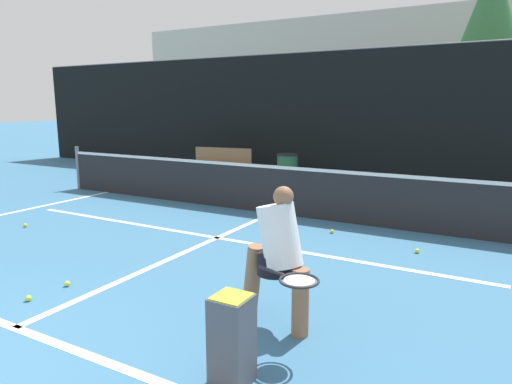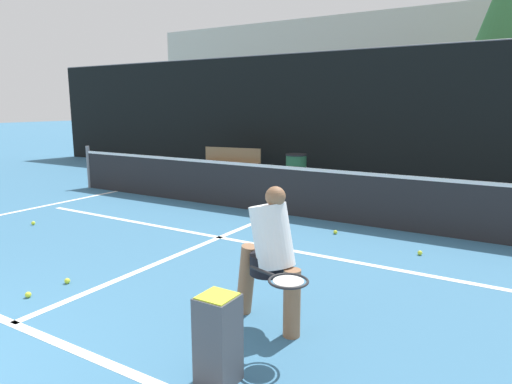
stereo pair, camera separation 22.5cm
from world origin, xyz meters
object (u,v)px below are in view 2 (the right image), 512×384
object	(u,v)px
ball_hopper	(218,337)
player_practicing	(270,253)
courtside_bench	(231,161)
trash_bin	(296,169)

from	to	relation	value
ball_hopper	player_practicing	bearing A→B (deg)	96.60
courtside_bench	trash_bin	distance (m)	2.12
player_practicing	trash_bin	size ratio (longest dim) A/B	1.72
courtside_bench	trash_bin	bearing A→B (deg)	-8.74
courtside_bench	player_practicing	bearing A→B (deg)	-61.79
player_practicing	ball_hopper	xyz separation A→B (m)	(0.12, -1.00, -0.36)
ball_hopper	trash_bin	distance (m)	9.10
player_practicing	courtside_bench	world-z (taller)	player_practicing
player_practicing	courtside_bench	xyz separation A→B (m)	(-5.52, 7.40, -0.25)
player_practicing	ball_hopper	size ratio (longest dim) A/B	1.94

